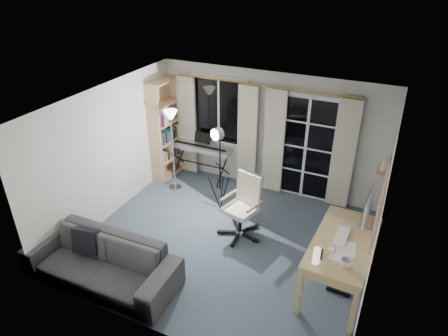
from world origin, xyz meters
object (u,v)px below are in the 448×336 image
Objects in this scene: bookshelf at (166,131)px; sofa at (99,256)px; torchiere_lamp at (171,127)px; desk at (343,247)px; studio_light at (218,143)px; keyboard_piano at (200,148)px; monitor at (368,208)px; office_chair at (245,200)px; mug at (346,262)px.

sofa is (0.84, -3.18, -0.55)m from bookshelf.
desk is (3.55, -1.38, -0.62)m from torchiere_lamp.
torchiere_lamp reaches higher than studio_light.
keyboard_piano is 2.21× the size of monitor.
monitor is (1.90, -0.19, 0.51)m from office_chair.
sofa reaches higher than desk.
bookshelf is 0.76m from torchiere_lamp.
keyboard_piano reaches higher than sofa.
keyboard_piano is at bearing 90.15° from sofa.
office_chair is 2.16m from mug.
sofa is at bearing -88.62° from keyboard_piano.
studio_light is at bearing -45.30° from keyboard_piano.
desk is at bearing -110.66° from monitor.
sofa is (-1.45, -1.95, -0.20)m from office_chair.
studio_light is 0.72× the size of sofa.
monitor is 3.86m from sofa.
desk is 3.44m from sofa.
studio_light reaches higher than desk.
torchiere_lamp is at bearing 96.98° from sofa.
bookshelf is 1.76m from studio_light.
torchiere_lamp is 2.79× the size of monitor.
keyboard_piano is 3.77m from desk.
bookshelf is at bearing 103.73° from sofa.
sofa is (0.07, -3.25, -0.28)m from keyboard_piano.
desk is (4.01, -1.87, -0.27)m from bookshelf.
mug is 0.06× the size of sofa.
office_chair is at bearing -40.14° from keyboard_piano.
desk is at bearing -22.08° from bookshelf.
torchiere_lamp is 1.26× the size of keyboard_piano.
sofa is at bearing -154.64° from desk.
sofa is (-0.72, -2.45, -0.88)m from studio_light.
torchiere_lamp is at bearing 172.75° from office_chair.
desk is 2.65× the size of monitor.
studio_light is (0.79, -0.80, 0.60)m from keyboard_piano.
studio_light is 1.51× the size of office_chair.
monitor is 4.40× the size of mug.
bookshelf is 4.43m from desk.
desk is (3.24, -1.94, 0.00)m from keyboard_piano.
sofa is (0.38, -2.69, -0.91)m from torchiere_lamp.
monitor reaches higher than keyboard_piano.
monitor is at bearing -13.94° from torchiere_lamp.
torchiere_lamp reaches higher than keyboard_piano.
studio_light is 1.04× the size of desk.
studio_light is at bearing -22.32° from bookshelf.
desk is at bearing 101.31° from mug.
torchiere_lamp is 2.10m from office_chair.
mug reaches higher than sofa.
studio_light is at bearing 72.53° from sofa.
bookshelf reaches higher than desk.
mug is at bearing -27.27° from torchiere_lamp.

